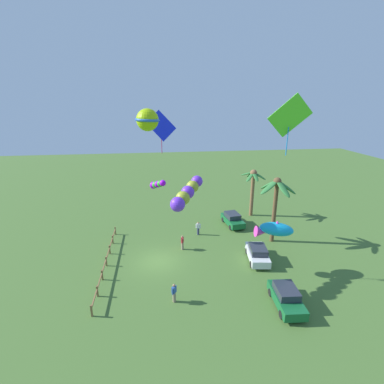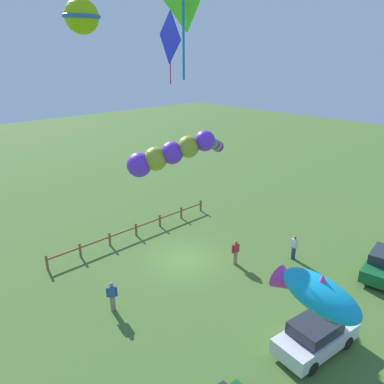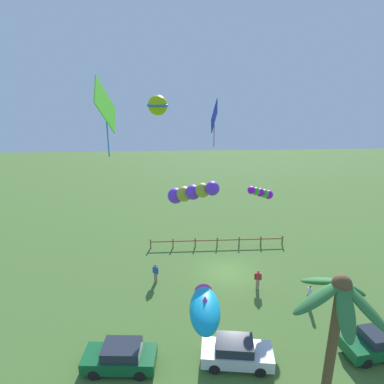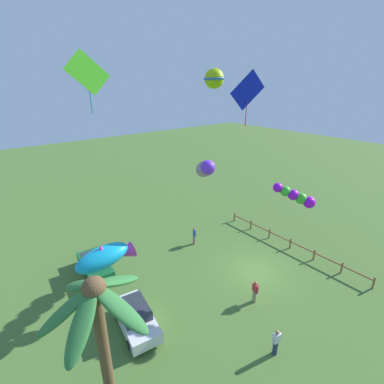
{
  "view_description": "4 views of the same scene",
  "coord_description": "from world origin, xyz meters",
  "px_view_note": "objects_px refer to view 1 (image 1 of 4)",
  "views": [
    {
      "loc": [
        23.59,
        0.2,
        14.68
      ],
      "look_at": [
        2.16,
        3.0,
        7.6
      ],
      "focal_mm": 26.02,
      "sensor_mm": 36.0,
      "label": 1
    },
    {
      "loc": [
        13.77,
        15.1,
        12.01
      ],
      "look_at": [
        2.59,
        3.44,
        6.1
      ],
      "focal_mm": 34.82,
      "sensor_mm": 36.0,
      "label": 2
    },
    {
      "loc": [
        4.36,
        23.72,
        14.4
      ],
      "look_at": [
        3.09,
        2.65,
        7.91
      ],
      "focal_mm": 30.25,
      "sensor_mm": 36.0,
      "label": 3
    },
    {
      "loc": [
        -10.49,
        14.63,
        13.3
      ],
      "look_at": [
        2.62,
        4.03,
        6.65
      ],
      "focal_mm": 26.04,
      "sensor_mm": 36.0,
      "label": 4
    }
  ],
  "objects_px": {
    "parked_car_2": "(257,253)",
    "kite_diamond_2": "(290,117)",
    "spectator_2": "(182,242)",
    "kite_fish_1": "(274,229)",
    "kite_tube_4": "(186,194)",
    "parked_car_1": "(286,297)",
    "palm_tree_1": "(277,194)",
    "parked_car_0": "(233,219)",
    "kite_tube_3": "(157,184)",
    "kite_ball_5": "(147,120)",
    "kite_diamond_0": "(161,126)",
    "palm_tree_0": "(253,183)",
    "spectator_0": "(198,228)",
    "spectator_1": "(174,293)"
  },
  "relations": [
    {
      "from": "kite_fish_1",
      "to": "parked_car_1",
      "type": "bearing_deg",
      "value": -8.43
    },
    {
      "from": "parked_car_0",
      "to": "palm_tree_0",
      "type": "bearing_deg",
      "value": 129.48
    },
    {
      "from": "kite_diamond_0",
      "to": "kite_ball_5",
      "type": "distance_m",
      "value": 4.15
    },
    {
      "from": "palm_tree_0",
      "to": "kite_diamond_0",
      "type": "bearing_deg",
      "value": -46.6
    },
    {
      "from": "parked_car_2",
      "to": "kite_diamond_0",
      "type": "xyz_separation_m",
      "value": [
        0.33,
        -8.82,
        12.06
      ]
    },
    {
      "from": "parked_car_2",
      "to": "kite_diamond_2",
      "type": "xyz_separation_m",
      "value": [
        6.34,
        -1.32,
        13.05
      ]
    },
    {
      "from": "palm_tree_1",
      "to": "kite_ball_5",
      "type": "xyz_separation_m",
      "value": [
        7.88,
        -12.76,
        8.07
      ]
    },
    {
      "from": "kite_fish_1",
      "to": "kite_tube_4",
      "type": "distance_m",
      "value": 8.49
    },
    {
      "from": "kite_diamond_2",
      "to": "kite_ball_5",
      "type": "relative_size",
      "value": 2.07
    },
    {
      "from": "kite_fish_1",
      "to": "kite_tube_3",
      "type": "xyz_separation_m",
      "value": [
        -5.34,
        -9.89,
        2.86
      ]
    },
    {
      "from": "spectator_2",
      "to": "kite_fish_1",
      "type": "bearing_deg",
      "value": 57.34
    },
    {
      "from": "parked_car_1",
      "to": "spectator_2",
      "type": "height_order",
      "value": "spectator_2"
    },
    {
      "from": "kite_diamond_0",
      "to": "spectator_1",
      "type": "bearing_deg",
      "value": 5.91
    },
    {
      "from": "parked_car_0",
      "to": "kite_diamond_0",
      "type": "bearing_deg",
      "value": -45.23
    },
    {
      "from": "parked_car_2",
      "to": "kite_ball_5",
      "type": "relative_size",
      "value": 2.31
    },
    {
      "from": "spectator_1",
      "to": "kite_ball_5",
      "type": "distance_m",
      "value": 12.83
    },
    {
      "from": "parked_car_1",
      "to": "kite_ball_5",
      "type": "relative_size",
      "value": 2.26
    },
    {
      "from": "parked_car_0",
      "to": "kite_tube_4",
      "type": "height_order",
      "value": "kite_tube_4"
    },
    {
      "from": "palm_tree_0",
      "to": "parked_car_2",
      "type": "xyz_separation_m",
      "value": [
        10.92,
        -3.07,
        -3.82
      ]
    },
    {
      "from": "palm_tree_1",
      "to": "kite_tube_4",
      "type": "relative_size",
      "value": 2.09
    },
    {
      "from": "kite_tube_3",
      "to": "kite_ball_5",
      "type": "relative_size",
      "value": 1.29
    },
    {
      "from": "spectator_0",
      "to": "kite_ball_5",
      "type": "distance_m",
      "value": 17.17
    },
    {
      "from": "palm_tree_0",
      "to": "kite_fish_1",
      "type": "relative_size",
      "value": 1.76
    },
    {
      "from": "palm_tree_1",
      "to": "parked_car_1",
      "type": "relative_size",
      "value": 1.8
    },
    {
      "from": "parked_car_2",
      "to": "kite_diamond_2",
      "type": "bearing_deg",
      "value": -11.77
    },
    {
      "from": "spectator_2",
      "to": "kite_tube_3",
      "type": "height_order",
      "value": "kite_tube_3"
    },
    {
      "from": "parked_car_0",
      "to": "spectator_2",
      "type": "bearing_deg",
      "value": -52.38
    },
    {
      "from": "kite_diamond_2",
      "to": "kite_ball_5",
      "type": "bearing_deg",
      "value": -103.61
    },
    {
      "from": "palm_tree_0",
      "to": "spectator_1",
      "type": "relative_size",
      "value": 3.97
    },
    {
      "from": "palm_tree_1",
      "to": "kite_tube_4",
      "type": "height_order",
      "value": "kite_tube_4"
    },
    {
      "from": "kite_diamond_2",
      "to": "parked_car_1",
      "type": "bearing_deg",
      "value": 91.22
    },
    {
      "from": "parked_car_1",
      "to": "kite_fish_1",
      "type": "relative_size",
      "value": 1.12
    },
    {
      "from": "spectator_0",
      "to": "kite_tube_4",
      "type": "xyz_separation_m",
      "value": [
        8.21,
        -2.22,
        6.99
      ]
    },
    {
      "from": "palm_tree_0",
      "to": "parked_car_0",
      "type": "xyz_separation_m",
      "value": [
        2.7,
        -3.28,
        -3.82
      ]
    },
    {
      "from": "palm_tree_1",
      "to": "parked_car_1",
      "type": "distance_m",
      "value": 11.39
    },
    {
      "from": "kite_diamond_2",
      "to": "kite_tube_4",
      "type": "distance_m",
      "value": 9.32
    },
    {
      "from": "kite_tube_4",
      "to": "parked_car_1",
      "type": "bearing_deg",
      "value": 58.87
    },
    {
      "from": "kite_fish_1",
      "to": "kite_tube_3",
      "type": "relative_size",
      "value": 1.57
    },
    {
      "from": "spectator_2",
      "to": "kite_tube_3",
      "type": "distance_m",
      "value": 6.63
    },
    {
      "from": "palm_tree_0",
      "to": "kite_tube_3",
      "type": "relative_size",
      "value": 2.76
    },
    {
      "from": "spectator_0",
      "to": "spectator_2",
      "type": "height_order",
      "value": "same"
    },
    {
      "from": "parked_car_0",
      "to": "spectator_2",
      "type": "xyz_separation_m",
      "value": [
        5.2,
        -6.75,
        0.06
      ]
    },
    {
      "from": "spectator_2",
      "to": "kite_fish_1",
      "type": "relative_size",
      "value": 0.44
    },
    {
      "from": "parked_car_1",
      "to": "spectator_1",
      "type": "xyz_separation_m",
      "value": [
        -1.5,
        -8.28,
        0.06
      ]
    },
    {
      "from": "kite_diamond_0",
      "to": "kite_tube_3",
      "type": "xyz_separation_m",
      "value": [
        -3.83,
        -0.48,
        -5.8
      ]
    },
    {
      "from": "parked_car_0",
      "to": "spectator_1",
      "type": "relative_size",
      "value": 2.58
    },
    {
      "from": "palm_tree_0",
      "to": "spectator_2",
      "type": "bearing_deg",
      "value": -51.76
    },
    {
      "from": "spectator_1",
      "to": "kite_ball_5",
      "type": "bearing_deg",
      "value": -110.19
    },
    {
      "from": "spectator_0",
      "to": "spectator_1",
      "type": "bearing_deg",
      "value": -17.83
    },
    {
      "from": "kite_ball_5",
      "to": "spectator_0",
      "type": "bearing_deg",
      "value": 154.79
    }
  ]
}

